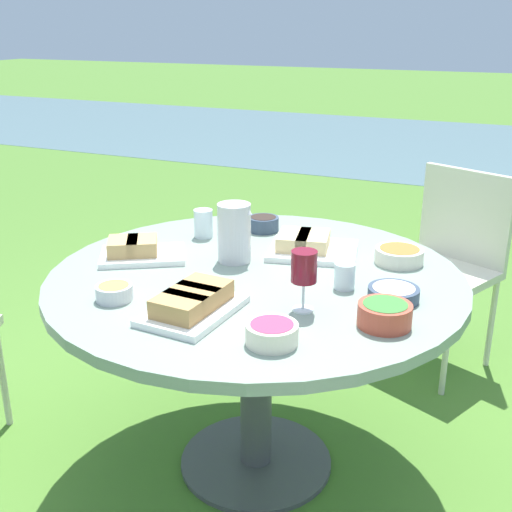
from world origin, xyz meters
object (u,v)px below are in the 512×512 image
at_px(chair_far_back, 448,254).
at_px(wine_glass, 304,269).
at_px(water_pitcher, 234,233).
at_px(dining_table, 256,303).

relative_size(chair_far_back, wine_glass, 5.00).
height_order(water_pitcher, wine_glass, water_pitcher).
bearing_deg(dining_table, wine_glass, -40.52).
distance_m(chair_far_back, water_pitcher, 1.19).
relative_size(chair_far_back, water_pitcher, 4.44).
bearing_deg(wine_glass, chair_far_back, 79.80).
bearing_deg(wine_glass, dining_table, 139.48).
bearing_deg(water_pitcher, chair_far_back, 59.66).
relative_size(dining_table, wine_glass, 7.56).
xyz_separation_m(chair_far_back, water_pitcher, (-0.58, -0.99, 0.32)).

